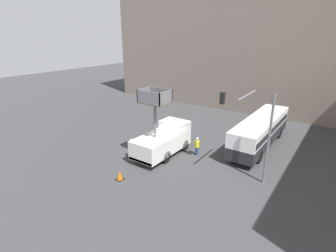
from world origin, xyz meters
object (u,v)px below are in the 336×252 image
at_px(city_bus, 261,130).
at_px(traffic_cone_near_truck, 120,176).
at_px(road_worker_near_truck, 132,149).
at_px(utility_truck, 163,139).
at_px(road_worker_directing, 197,146).
at_px(traffic_light_pole, 253,122).

height_order(city_bus, traffic_cone_near_truck, city_bus).
bearing_deg(traffic_cone_near_truck, road_worker_near_truck, 117.79).
height_order(utility_truck, road_worker_near_truck, utility_truck).
height_order(road_worker_near_truck, road_worker_directing, road_worker_near_truck).
height_order(utility_truck, road_worker_directing, utility_truck).
height_order(traffic_light_pole, traffic_cone_near_truck, traffic_light_pole).
relative_size(utility_truck, road_worker_directing, 3.61).
relative_size(road_worker_directing, traffic_cone_near_truck, 2.53).
bearing_deg(utility_truck, city_bus, 46.79).
bearing_deg(utility_truck, road_worker_near_truck, -128.80).
xyz_separation_m(utility_truck, traffic_cone_near_truck, (-0.13, -5.46, -1.21)).
xyz_separation_m(city_bus, traffic_cone_near_truck, (-6.78, -12.54, -1.43)).
distance_m(city_bus, road_worker_directing, 6.77).
relative_size(city_bus, road_worker_near_truck, 6.06).
height_order(utility_truck, traffic_cone_near_truck, utility_truck).
distance_m(utility_truck, traffic_light_pole, 8.33).
distance_m(road_worker_near_truck, road_worker_directing, 5.96).
xyz_separation_m(road_worker_near_truck, road_worker_directing, (4.42, 3.99, -0.08)).
height_order(city_bus, road_worker_near_truck, city_bus).
height_order(road_worker_near_truck, traffic_cone_near_truck, road_worker_near_truck).
bearing_deg(road_worker_near_truck, traffic_light_pole, -146.17).
height_order(traffic_light_pole, road_worker_near_truck, traffic_light_pole).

